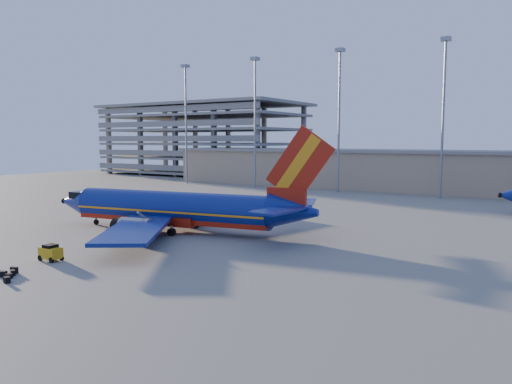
{
  "coord_description": "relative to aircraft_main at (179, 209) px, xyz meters",
  "views": [
    {
      "loc": [
        35.36,
        -47.81,
        10.61
      ],
      "look_at": [
        1.26,
        5.4,
        4.0
      ],
      "focal_mm": 35.0,
      "sensor_mm": 36.0,
      "label": 1
    }
  ],
  "objects": [
    {
      "name": "ground",
      "position": [
        3.11,
        4.43,
        -2.6
      ],
      "size": [
        220.0,
        220.0,
        0.0
      ],
      "primitive_type": "plane",
      "color": "slate",
      "rests_on": "ground"
    },
    {
      "name": "terminal_building",
      "position": [
        13.11,
        62.43,
        1.72
      ],
      "size": [
        122.0,
        16.0,
        8.5
      ],
      "color": "gray",
      "rests_on": "ground"
    },
    {
      "name": "parking_garage",
      "position": [
        -58.89,
        78.48,
        9.13
      ],
      "size": [
        62.0,
        32.0,
        21.4
      ],
      "color": "slate",
      "rests_on": "ground"
    },
    {
      "name": "light_mast_row",
      "position": [
        8.11,
        50.43,
        14.96
      ],
      "size": [
        101.6,
        1.6,
        28.65
      ],
      "color": "gray",
      "rests_on": "ground"
    },
    {
      "name": "aircraft_main",
      "position": [
        0.0,
        0.0,
        0.0
      ],
      "size": [
        35.67,
        34.04,
        12.15
      ],
      "rotation": [
        0.0,
        0.0,
        0.17
      ],
      "color": "navy",
      "rests_on": "ground"
    },
    {
      "name": "baggage_tug",
      "position": [
        -0.08,
        -16.83,
        -1.84
      ],
      "size": [
        2.05,
        1.28,
        1.45
      ],
      "rotation": [
        0.0,
        0.0,
        0.03
      ],
      "color": "gold",
      "rests_on": "ground"
    }
  ]
}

